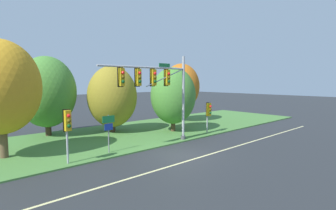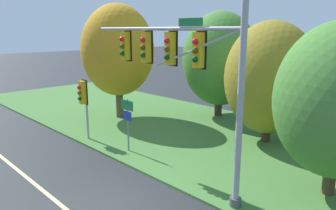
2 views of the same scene
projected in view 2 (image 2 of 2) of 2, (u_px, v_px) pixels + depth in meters
The scene contains 8 objects.
ground_plane at pixel (110, 206), 11.39m from camera, with size 160.00×160.00×0.00m, color #282B2D.
grass_verge at pixel (243, 147), 16.96m from camera, with size 48.00×11.50×0.10m, color #477A38.
traffic_signal_mast at pixel (180, 64), 12.02m from camera, with size 7.99×0.49×6.97m.
pedestrian_signal_near_kerb at pixel (83, 96), 17.50m from camera, with size 0.46×0.55×3.29m.
route_sign_post at pixel (127, 116), 15.93m from camera, with size 0.93×0.08×2.61m.
tree_nearest_road at pixel (118, 51), 21.62m from camera, with size 4.82×4.82×7.57m.
tree_left_of_mast at pixel (220, 59), 22.18m from camera, with size 5.09×5.09×7.13m.
tree_behind_signpost at pixel (270, 78), 16.96m from camera, with size 4.69×4.69×6.38m.
Camera 2 is at (8.83, -5.69, 5.99)m, focal length 35.00 mm.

